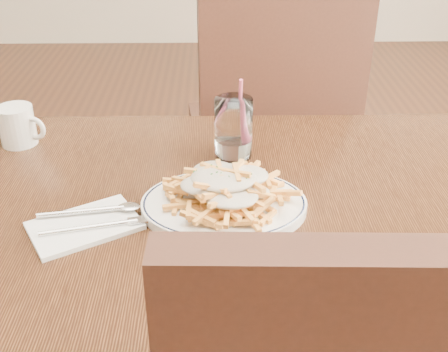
{
  "coord_description": "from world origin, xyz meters",
  "views": [
    {
      "loc": [
        0.01,
        -0.86,
        1.31
      ],
      "look_at": [
        0.03,
        -0.01,
        0.82
      ],
      "focal_mm": 45.0,
      "sensor_mm": 36.0,
      "label": 1
    }
  ],
  "objects_px": {
    "chair_far": "(273,118)",
    "coffee_mug": "(18,126)",
    "table": "(209,240)",
    "water_glass": "(234,132)",
    "fries_plate": "(224,205)",
    "loaded_fries": "(224,183)"
  },
  "relations": [
    {
      "from": "chair_far",
      "to": "fries_plate",
      "type": "distance_m",
      "value": 0.8
    },
    {
      "from": "table",
      "to": "coffee_mug",
      "type": "distance_m",
      "value": 0.5
    },
    {
      "from": "fries_plate",
      "to": "coffee_mug",
      "type": "distance_m",
      "value": 0.52
    },
    {
      "from": "fries_plate",
      "to": "water_glass",
      "type": "bearing_deg",
      "value": 83.52
    },
    {
      "from": "chair_far",
      "to": "coffee_mug",
      "type": "relative_size",
      "value": 9.64
    },
    {
      "from": "loaded_fries",
      "to": "coffee_mug",
      "type": "xyz_separation_m",
      "value": [
        -0.44,
        0.27,
        -0.01
      ]
    },
    {
      "from": "water_glass",
      "to": "loaded_fries",
      "type": "bearing_deg",
      "value": -96.48
    },
    {
      "from": "chair_far",
      "to": "water_glass",
      "type": "relative_size",
      "value": 5.97
    },
    {
      "from": "fries_plate",
      "to": "water_glass",
      "type": "relative_size",
      "value": 2.05
    },
    {
      "from": "table",
      "to": "chair_far",
      "type": "distance_m",
      "value": 0.78
    },
    {
      "from": "fries_plate",
      "to": "water_glass",
      "type": "height_order",
      "value": "water_glass"
    },
    {
      "from": "loaded_fries",
      "to": "coffee_mug",
      "type": "distance_m",
      "value": 0.52
    },
    {
      "from": "chair_far",
      "to": "coffee_mug",
      "type": "height_order",
      "value": "chair_far"
    },
    {
      "from": "chair_far",
      "to": "loaded_fries",
      "type": "distance_m",
      "value": 0.81
    },
    {
      "from": "loaded_fries",
      "to": "water_glass",
      "type": "bearing_deg",
      "value": 83.52
    },
    {
      "from": "water_glass",
      "to": "coffee_mug",
      "type": "bearing_deg",
      "value": 172.13
    },
    {
      "from": "table",
      "to": "water_glass",
      "type": "relative_size",
      "value": 6.92
    },
    {
      "from": "table",
      "to": "coffee_mug",
      "type": "height_order",
      "value": "coffee_mug"
    },
    {
      "from": "water_glass",
      "to": "fries_plate",
      "type": "bearing_deg",
      "value": -96.48
    },
    {
      "from": "coffee_mug",
      "to": "water_glass",
      "type": "bearing_deg",
      "value": -7.87
    },
    {
      "from": "table",
      "to": "loaded_fries",
      "type": "distance_m",
      "value": 0.14
    },
    {
      "from": "loaded_fries",
      "to": "water_glass",
      "type": "relative_size",
      "value": 1.55
    }
  ]
}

